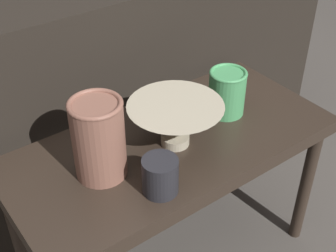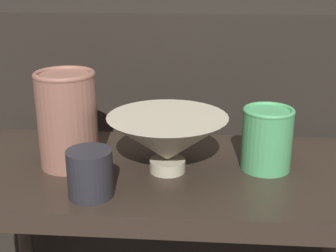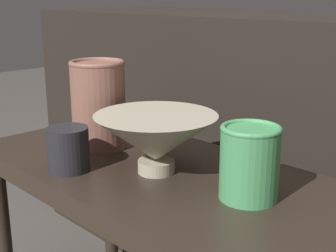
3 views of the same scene
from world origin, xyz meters
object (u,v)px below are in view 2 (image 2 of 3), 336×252
Objects in this scene: vase_colorful_right at (267,138)px; bowl at (168,139)px; vase_textured_left at (68,118)px; cup at (90,173)px.

bowl is at bearing -171.54° from vase_colorful_right.
vase_textured_left is at bearing 174.83° from bowl.
vase_colorful_right is 1.47× the size of cup.
bowl is at bearing 41.22° from cup.
bowl is 2.73× the size of cup.
cup is (-0.13, -0.11, -0.02)m from bowl.
vase_colorful_right is at bearing 1.50° from vase_textured_left.
vase_colorful_right is at bearing 23.78° from cup.
vase_textured_left is 0.16m from cup.
vase_colorful_right is 0.34m from cup.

